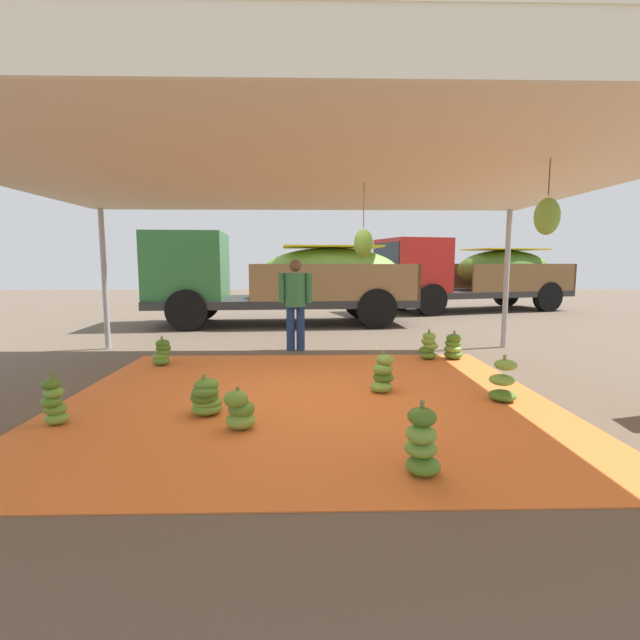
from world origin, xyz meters
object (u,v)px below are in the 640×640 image
worker_0 (295,298)px  banana_bunch_7 (162,353)px  banana_bunch_3 (429,347)px  banana_bunch_4 (240,411)px  banana_bunch_2 (383,374)px  banana_bunch_1 (453,347)px  banana_bunch_8 (422,444)px  cargo_truck_far (471,273)px  cargo_truck_main (277,277)px  banana_bunch_0 (54,403)px  banana_bunch_5 (206,398)px  banana_bunch_6 (503,382)px

worker_0 → banana_bunch_7: bearing=-149.4°
banana_bunch_3 → banana_bunch_4: 4.21m
banana_bunch_2 → worker_0: (-1.18, 2.86, 0.75)m
banana_bunch_1 → banana_bunch_3: size_ratio=0.94×
banana_bunch_1 → banana_bunch_7: bearing=-175.8°
banana_bunch_2 → banana_bunch_7: 3.66m
banana_bunch_8 → banana_bunch_2: bearing=88.3°
banana_bunch_2 → worker_0: 3.19m
cargo_truck_far → cargo_truck_main: bearing=-152.6°
banana_bunch_0 → banana_bunch_1: (5.00, 3.07, -0.02)m
banana_bunch_5 → banana_bunch_8: size_ratio=0.75×
banana_bunch_2 → banana_bunch_3: size_ratio=1.04×
banana_bunch_6 → worker_0: 4.20m
banana_bunch_0 → banana_bunch_6: banana_bunch_6 is taller
banana_bunch_8 → cargo_truck_main: (-1.70, 8.91, 1.01)m
banana_bunch_1 → banana_bunch_6: size_ratio=0.87×
worker_0 → banana_bunch_1: bearing=-18.2°
banana_bunch_0 → banana_bunch_8: banana_bunch_8 is taller
banana_bunch_0 → cargo_truck_far: 13.67m
cargo_truck_main → cargo_truck_far: size_ratio=1.01×
banana_bunch_5 → banana_bunch_6: 3.42m
banana_bunch_6 → worker_0: bearing=127.9°
banana_bunch_0 → banana_bunch_3: bearing=33.8°
banana_bunch_1 → banana_bunch_3: (-0.42, -0.01, 0.01)m
banana_bunch_3 → worker_0: bearing=158.5°
banana_bunch_0 → banana_bunch_7: banana_bunch_0 is taller
banana_bunch_3 → banana_bunch_7: 4.38m
banana_bunch_0 → worker_0: 4.64m
banana_bunch_4 → cargo_truck_far: cargo_truck_far is taller
cargo_truck_main → cargo_truck_far: same height
banana_bunch_0 → cargo_truck_far: cargo_truck_far is taller
banana_bunch_3 → cargo_truck_far: 8.73m
banana_bunch_1 → banana_bunch_2: banana_bunch_2 is taller
banana_bunch_0 → banana_bunch_6: (4.85, 0.70, -0.00)m
banana_bunch_2 → cargo_truck_main: size_ratio=0.08×
banana_bunch_7 → banana_bunch_8: size_ratio=0.79×
banana_bunch_5 → banana_bunch_6: banana_bunch_6 is taller
banana_bunch_5 → banana_bunch_6: bearing=7.2°
cargo_truck_main → worker_0: (0.59, -3.76, -0.28)m
banana_bunch_2 → banana_bunch_5: 2.19m
banana_bunch_4 → banana_bunch_6: size_ratio=0.78×
banana_bunch_2 → banana_bunch_6: (1.36, -0.40, -0.00)m
banana_bunch_3 → worker_0: size_ratio=0.30×
banana_bunch_7 → worker_0: worker_0 is taller
banana_bunch_0 → banana_bunch_2: size_ratio=1.02×
banana_bunch_1 → banana_bunch_2: bearing=-127.4°
banana_bunch_3 → cargo_truck_main: bearing=121.6°
banana_bunch_3 → banana_bunch_5: (-3.12, -2.80, -0.03)m
banana_bunch_3 → worker_0: (-2.27, 0.89, 0.77)m
banana_bunch_2 → banana_bunch_3: (1.09, 1.97, -0.01)m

